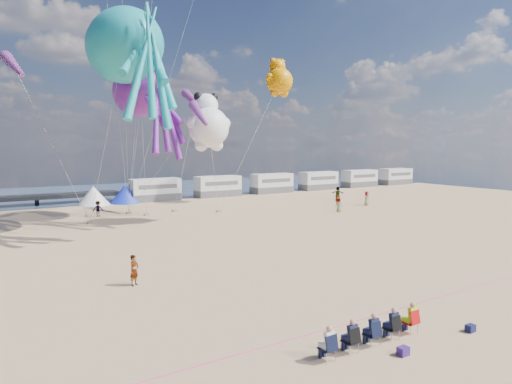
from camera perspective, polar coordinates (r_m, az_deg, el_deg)
The scene contains 32 objects.
ground at distance 25.21m, azimuth 6.47°, elevation -11.58°, with size 120.00×120.00×0.00m, color tan.
water at distance 75.59m, azimuth -20.67°, elevation -0.14°, with size 120.00×120.00×0.00m, color #374B6A.
motorhome_0 at distance 62.66m, azimuth -12.51°, elevation 0.27°, with size 6.60×2.50×3.00m, color silver.
motorhome_1 at distance 66.47m, azimuth -4.79°, elevation 0.72°, with size 6.60×2.50×3.00m, color silver.
motorhome_2 at distance 71.35m, azimuth 1.98°, elevation 1.09°, with size 6.60×2.50×3.00m, color silver.
motorhome_3 at distance 77.10m, azimuth 7.82°, elevation 1.41°, with size 6.60×2.50×3.00m, color silver.
motorhome_4 at distance 83.53m, azimuth 12.81°, elevation 1.67°, with size 6.60×2.50×3.00m, color silver.
motorhome_5 at distance 90.50m, azimuth 17.06°, elevation 1.87°, with size 6.60×2.50×3.00m, color silver.
tent_white at distance 60.47m, azimuth -19.65°, elevation -0.42°, with size 4.00×4.00×2.40m, color white.
tent_blue at distance 61.46m, azimuth -16.01°, elevation -0.21°, with size 4.00×4.00×2.40m, color #1933CC.
spectator_row at distance 18.49m, azimuth 14.22°, elevation -16.26°, with size 6.10×0.90×1.30m, color black, non-canonical shape.
cooler_purple at distance 18.21m, azimuth 17.91°, elevation -18.40°, with size 0.40×0.30×0.32m, color navy.
cooler_navy at distance 21.20m, azimuth 25.22°, elevation -15.15°, with size 0.38×0.28×0.30m, color #151744.
rope_line at distance 21.76m, azimuth 15.03°, elevation -14.59°, with size 0.03×0.03×34.00m, color #F2338C.
standing_person at distance 25.75m, azimuth -14.99°, elevation -9.42°, with size 0.61×0.40×1.68m, color tan.
beachgoer_0 at distance 51.94m, azimuth 10.32°, elevation -1.63°, with size 0.58×0.38×1.58m, color #7F6659.
beachgoer_2 at distance 50.81m, azimuth -19.14°, elevation -1.99°, with size 0.81×0.63×1.66m, color #7F6659.
beachgoer_4 at distance 62.90m, azimuth 10.18°, elevation -0.17°, with size 1.10×0.46×1.87m, color #7F6659.
beachgoer_5 at distance 58.08m, azimuth 10.18°, elevation -0.85°, with size 1.41×0.45×1.52m, color #7F6659.
beachgoer_6 at distance 58.53m, azimuth 13.64°, elevation -0.78°, with size 0.63×0.41×1.73m, color #7F6659.
sandbag_a at distance 46.60m, azimuth -20.04°, elevation -3.61°, with size 0.50×0.35×0.22m, color gray.
sandbag_b at distance 50.13m, azimuth -13.51°, elevation -2.76°, with size 0.50×0.35×0.22m, color gray.
sandbag_c at distance 51.31m, azimuth -4.66°, elevation -2.41°, with size 0.50×0.35×0.22m, color gray.
sandbag_d at distance 52.42m, azimuth -10.17°, elevation -2.31°, with size 0.50×0.35×0.22m, color gray.
sandbag_e at distance 52.08m, azimuth -15.64°, elevation -2.49°, with size 0.50×0.35×0.22m, color gray.
kite_octopus_teal at distance 43.50m, azimuth -16.15°, elevation 17.13°, with size 4.90×11.43×13.06m, color teal, non-canonical shape.
kite_octopus_purple at distance 49.32m, azimuth -14.24°, elevation 12.15°, with size 4.51×10.52×12.02m, color #711F99, non-canonical shape.
kite_panda at distance 44.66m, azimuth -5.93°, elevation 8.04°, with size 4.75×4.47×6.70m, color white, non-canonical shape.
kite_teddy_orange at distance 60.04m, azimuth 2.95°, elevation 13.67°, with size 4.15×3.90×5.86m, color #FF9700, non-canonical shape.
windsock_left at distance 46.01m, azimuth -28.06°, elevation 13.82°, with size 1.10×7.24×7.24m, color red, non-canonical shape.
windsock_mid at distance 52.18m, azimuth -7.48°, elevation 10.96°, with size 1.00×6.47×6.47m, color red, non-canonical shape.
windsock_right at distance 42.46m, azimuth -7.10°, elevation 9.62°, with size 0.90×4.26×4.26m, color red, non-canonical shape.
Camera 1 is at (-15.14, -18.67, 7.60)m, focal length 32.00 mm.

